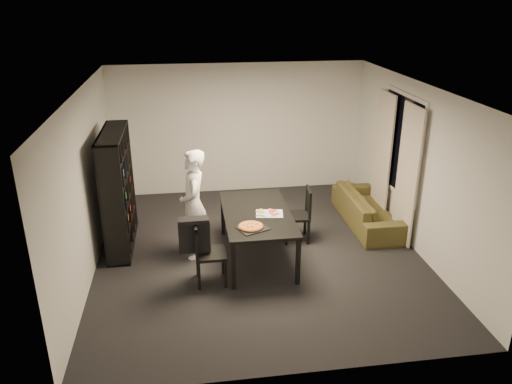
{
  "coord_description": "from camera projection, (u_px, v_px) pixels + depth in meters",
  "views": [
    {
      "loc": [
        -1.06,
        -6.93,
        3.87
      ],
      "look_at": [
        -0.05,
        -0.03,
        1.05
      ],
      "focal_mm": 35.0,
      "sensor_mm": 36.0,
      "label": 1
    }
  ],
  "objects": [
    {
      "name": "window_pane",
      "position": [
        401.0,
        145.0,
        8.27
      ],
      "size": [
        0.02,
        1.4,
        1.6
      ],
      "primitive_type": "cube",
      "color": "black",
      "rests_on": "room"
    },
    {
      "name": "chair_right",
      "position": [
        302.0,
        211.0,
        8.17
      ],
      "size": [
        0.46,
        0.46,
        0.91
      ],
      "rotation": [
        0.0,
        0.0,
        -1.66
      ],
      "color": "black",
      "rests_on": "room"
    },
    {
      "name": "draped_jacket",
      "position": [
        194.0,
        234.0,
        6.84
      ],
      "size": [
        0.43,
        0.19,
        0.52
      ],
      "rotation": [
        0.0,
        0.0,
        1.59
      ],
      "color": "black",
      "rests_on": "chair_left"
    },
    {
      "name": "baking_tray",
      "position": [
        253.0,
        228.0,
        7.02
      ],
      "size": [
        0.49,
        0.45,
        0.01
      ],
      "primitive_type": "cube",
      "rotation": [
        0.0,
        0.0,
        0.4
      ],
      "color": "black",
      "rests_on": "dining_table"
    },
    {
      "name": "room",
      "position": [
        259.0,
        176.0,
        7.46
      ],
      "size": [
        5.01,
        5.51,
        2.61
      ],
      "color": "black",
      "rests_on": "ground"
    },
    {
      "name": "person",
      "position": [
        194.0,
        205.0,
        7.56
      ],
      "size": [
        0.41,
        0.63,
        1.72
      ],
      "primitive_type": "imported",
      "rotation": [
        0.0,
        0.0,
        -1.57
      ],
      "color": "white",
      "rests_on": "room"
    },
    {
      "name": "pizza_slices",
      "position": [
        266.0,
        212.0,
        7.5
      ],
      "size": [
        0.47,
        0.44,
        0.01
      ],
      "primitive_type": null,
      "rotation": [
        0.0,
        0.0,
        -0.43
      ],
      "color": "gold",
      "rests_on": "dining_table"
    },
    {
      "name": "bookshelf",
      "position": [
        118.0,
        190.0,
        7.85
      ],
      "size": [
        0.35,
        1.5,
        1.9
      ],
      "primitive_type": "cube",
      "color": "black",
      "rests_on": "room"
    },
    {
      "name": "dining_table",
      "position": [
        257.0,
        216.0,
        7.57
      ],
      "size": [
        1.01,
        1.82,
        0.76
      ],
      "color": "black",
      "rests_on": "room"
    },
    {
      "name": "curtain_right",
      "position": [
        383.0,
        155.0,
        8.87
      ],
      "size": [
        0.03,
        0.7,
        2.25
      ],
      "primitive_type": "cube",
      "color": "beige",
      "rests_on": "room"
    },
    {
      "name": "sofa",
      "position": [
        368.0,
        209.0,
        8.83
      ],
      "size": [
        0.76,
        1.94,
        0.57
      ],
      "primitive_type": "imported",
      "rotation": [
        0.0,
        0.0,
        1.57
      ],
      "color": "#433F1B",
      "rests_on": "room"
    },
    {
      "name": "curtain_left",
      "position": [
        407.0,
        175.0,
        7.91
      ],
      "size": [
        0.03,
        0.7,
        2.25
      ],
      "primitive_type": "cube",
      "color": "beige",
      "rests_on": "room"
    },
    {
      "name": "window_frame",
      "position": [
        401.0,
        145.0,
        8.27
      ],
      "size": [
        0.03,
        1.52,
        1.72
      ],
      "primitive_type": "cube",
      "color": "white",
      "rests_on": "room"
    },
    {
      "name": "pepperoni_pizza",
      "position": [
        251.0,
        226.0,
        7.03
      ],
      "size": [
        0.35,
        0.35,
        0.03
      ],
      "rotation": [
        0.0,
        0.0,
        0.2
      ],
      "color": "brown",
      "rests_on": "dining_table"
    },
    {
      "name": "chair_left",
      "position": [
        204.0,
        249.0,
        6.95
      ],
      "size": [
        0.44,
        0.44,
        0.93
      ],
      "rotation": [
        0.0,
        0.0,
        1.59
      ],
      "color": "black",
      "rests_on": "room"
    },
    {
      "name": "kitchen_towel",
      "position": [
        269.0,
        214.0,
        7.49
      ],
      "size": [
        0.44,
        0.36,
        0.01
      ],
      "primitive_type": "cube",
      "rotation": [
        0.0,
        0.0,
        -0.15
      ],
      "color": "white",
      "rests_on": "dining_table"
    }
  ]
}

